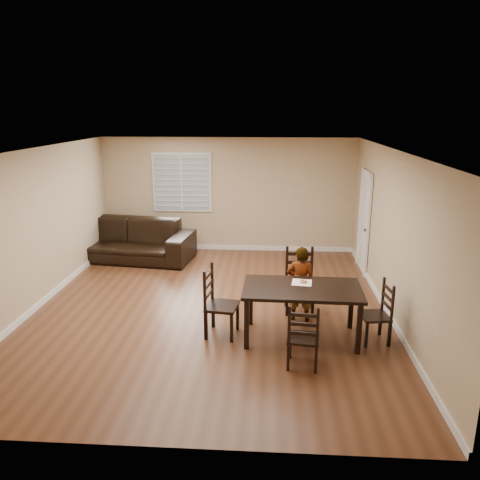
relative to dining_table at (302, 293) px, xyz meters
name	(u,v)px	position (x,y,z in m)	size (l,w,h in m)	color
ground	(211,307)	(-1.48, 1.02, -0.72)	(7.00, 7.00, 0.00)	brown
room	(213,203)	(-1.45, 1.19, 1.08)	(6.04, 7.04, 2.72)	tan
dining_table	(302,293)	(0.00, 0.00, 0.00)	(1.76, 1.02, 0.81)	black
chair_near	(299,281)	(0.03, 1.10, -0.23)	(0.49, 0.46, 1.09)	black
chair_far	(303,341)	(-0.04, -0.90, -0.31)	(0.46, 0.43, 0.92)	black
chair_left	(214,304)	(-1.32, 0.05, -0.23)	(0.52, 0.54, 1.08)	black
chair_right	(382,314)	(1.18, -0.02, -0.30)	(0.45, 0.47, 0.93)	black
child	(300,284)	(0.02, 0.63, -0.10)	(0.45, 0.30, 1.25)	gray
napkin	(302,283)	(0.01, 0.19, 0.09)	(0.29, 0.29, 0.00)	white
donut	(303,281)	(0.03, 0.19, 0.11)	(0.11, 0.11, 0.04)	#B57241
sofa	(124,240)	(-3.81, 3.63, -0.27)	(3.12, 1.22, 0.91)	black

